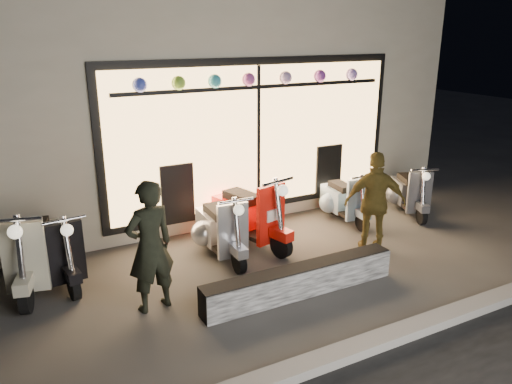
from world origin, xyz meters
TOP-DOWN VIEW (x-y plane):
  - ground at (0.00, 0.00)m, footprint 40.00×40.00m
  - kerb at (0.00, -2.00)m, footprint 40.00×0.25m
  - shop_building at (0.00, 4.98)m, footprint 10.20×6.23m
  - graffiti_barrier at (0.05, -0.65)m, footprint 2.74×0.28m
  - scooter_silver at (-0.35, 1.02)m, footprint 0.49×1.44m
  - scooter_red at (0.19, 1.24)m, footprint 0.78×1.63m
  - scooter_black at (-2.66, 1.35)m, footprint 0.57×1.46m
  - scooter_cream at (-2.93, 1.35)m, footprint 0.78×1.62m
  - scooter_blue at (2.22, 1.36)m, footprint 0.48×1.30m
  - scooter_grey at (3.58, 1.09)m, footprint 0.78×1.32m
  - man at (-1.73, -0.08)m, footprint 0.67×0.50m
  - woman at (1.80, -0.00)m, footprint 1.00×0.79m

SIDE VIEW (x-z plane):
  - ground at x=0.00m, z-range 0.00..0.00m
  - kerb at x=0.00m, z-range 0.00..0.12m
  - graffiti_barrier at x=0.05m, z-range 0.00..0.40m
  - scooter_blue at x=2.22m, z-range -0.09..0.84m
  - scooter_grey at x=3.58m, z-range -0.09..0.87m
  - scooter_silver at x=-0.35m, z-range -0.10..0.93m
  - scooter_black at x=-2.66m, z-range -0.10..0.93m
  - scooter_cream at x=-2.93m, z-range -0.11..1.04m
  - scooter_red at x=0.19m, z-range -0.11..1.05m
  - woman at x=1.80m, z-range 0.00..1.58m
  - man at x=-1.73m, z-range 0.00..1.66m
  - shop_building at x=0.00m, z-range 0.00..4.20m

